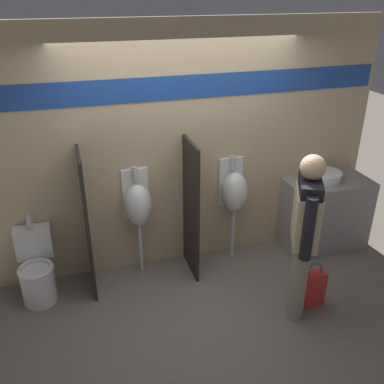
% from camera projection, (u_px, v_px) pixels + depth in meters
% --- Properties ---
extents(ground_plane, '(16.00, 16.00, 0.00)m').
position_uv_depth(ground_plane, '(196.00, 284.00, 4.70)').
color(ground_plane, '#70665B').
extents(display_wall, '(4.56, 0.07, 2.70)m').
position_uv_depth(display_wall, '(181.00, 149.00, 4.62)').
color(display_wall, tan).
rests_on(display_wall, ground_plane).
extents(sink_counter, '(1.00, 0.53, 0.89)m').
position_uv_depth(sink_counter, '(325.00, 214.00, 5.22)').
color(sink_counter, gray).
rests_on(sink_counter, ground_plane).
extents(sink_basin, '(0.41, 0.41, 0.24)m').
position_uv_depth(sink_basin, '(324.00, 176.00, 5.03)').
color(sink_basin, white).
rests_on(sink_basin, sink_counter).
extents(cell_phone, '(0.07, 0.14, 0.01)m').
position_uv_depth(cell_phone, '(312.00, 187.00, 4.85)').
color(cell_phone, '#B7B7BC').
rests_on(cell_phone, sink_counter).
extents(divider_near_counter, '(0.03, 0.54, 1.55)m').
position_uv_depth(divider_near_counter, '(87.00, 224.00, 4.34)').
color(divider_near_counter, '#28231E').
rests_on(divider_near_counter, ground_plane).
extents(divider_mid, '(0.03, 0.54, 1.55)m').
position_uv_depth(divider_mid, '(191.00, 209.00, 4.63)').
color(divider_mid, '#28231E').
rests_on(divider_mid, ground_plane).
extents(urinal_near_counter, '(0.30, 0.28, 1.25)m').
position_uv_depth(urinal_near_counter, '(138.00, 205.00, 4.57)').
color(urinal_near_counter, silver).
rests_on(urinal_near_counter, ground_plane).
extents(urinal_far, '(0.30, 0.28, 1.25)m').
position_uv_depth(urinal_far, '(234.00, 192.00, 4.86)').
color(urinal_far, silver).
rests_on(urinal_far, ground_plane).
extents(toilet, '(0.36, 0.52, 0.88)m').
position_uv_depth(toilet, '(37.00, 271.00, 4.39)').
color(toilet, white).
rests_on(toilet, ground_plane).
extents(person_in_vest, '(0.39, 0.54, 1.68)m').
position_uv_depth(person_in_vest, '(305.00, 228.00, 3.88)').
color(person_in_vest, gray).
rests_on(person_in_vest, ground_plane).
extents(shopping_bag, '(0.24, 0.13, 0.50)m').
position_uv_depth(shopping_bag, '(312.00, 288.00, 4.33)').
color(shopping_bag, red).
rests_on(shopping_bag, ground_plane).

